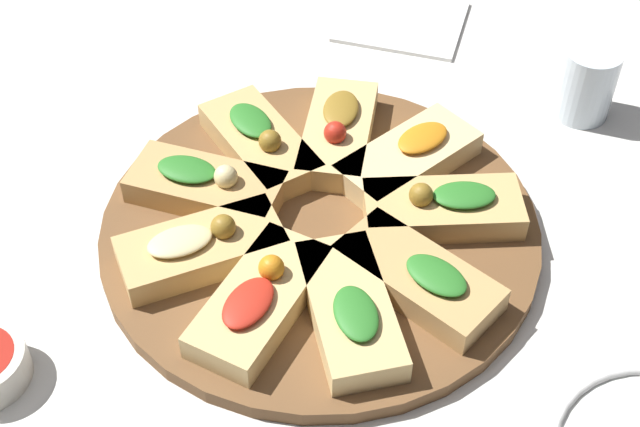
% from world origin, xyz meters
% --- Properties ---
extents(ground_plane, '(3.00, 3.00, 0.00)m').
position_xyz_m(ground_plane, '(0.00, 0.00, 0.00)').
color(ground_plane, silver).
extents(serving_board, '(0.42, 0.42, 0.02)m').
position_xyz_m(serving_board, '(0.00, 0.00, 0.01)').
color(serving_board, brown).
rests_on(serving_board, ground_plane).
extents(focaccia_slice_0, '(0.16, 0.13, 0.04)m').
position_xyz_m(focaccia_slice_0, '(-0.10, -0.06, 0.03)').
color(focaccia_slice_0, tan).
rests_on(focaccia_slice_0, serving_board).
extents(focaccia_slice_1, '(0.12, 0.16, 0.04)m').
position_xyz_m(focaccia_slice_1, '(-0.05, -0.11, 0.03)').
color(focaccia_slice_1, '#E5C689').
rests_on(focaccia_slice_1, serving_board).
extents(focaccia_slice_2, '(0.11, 0.16, 0.04)m').
position_xyz_m(focaccia_slice_2, '(0.03, -0.11, 0.03)').
color(focaccia_slice_2, '#DBB775').
rests_on(focaccia_slice_2, serving_board).
extents(focaccia_slice_3, '(0.16, 0.13, 0.04)m').
position_xyz_m(focaccia_slice_3, '(0.10, -0.06, 0.03)').
color(focaccia_slice_3, tan).
rests_on(focaccia_slice_3, serving_board).
extents(focaccia_slice_4, '(0.16, 0.09, 0.04)m').
position_xyz_m(focaccia_slice_4, '(0.11, 0.02, 0.03)').
color(focaccia_slice_4, tan).
rests_on(focaccia_slice_4, serving_board).
extents(focaccia_slice_5, '(0.15, 0.15, 0.04)m').
position_xyz_m(focaccia_slice_5, '(0.08, 0.09, 0.03)').
color(focaccia_slice_5, tan).
rests_on(focaccia_slice_5, serving_board).
extents(focaccia_slice_6, '(0.07, 0.15, 0.04)m').
position_xyz_m(focaccia_slice_6, '(0.00, 0.12, 0.03)').
color(focaccia_slice_6, '#DBB775').
rests_on(focaccia_slice_6, serving_board).
extents(focaccia_slice_7, '(0.14, 0.16, 0.04)m').
position_xyz_m(focaccia_slice_7, '(-0.07, 0.09, 0.03)').
color(focaccia_slice_7, '#DBB775').
rests_on(focaccia_slice_7, serving_board).
extents(focaccia_slice_8, '(0.16, 0.10, 0.04)m').
position_xyz_m(focaccia_slice_8, '(-0.11, 0.03, 0.03)').
color(focaccia_slice_8, tan).
rests_on(focaccia_slice_8, serving_board).
extents(water_glass, '(0.06, 0.06, 0.08)m').
position_xyz_m(water_glass, '(-0.17, -0.29, 0.04)').
color(water_glass, silver).
rests_on(water_glass, ground_plane).
extents(napkin_stack, '(0.17, 0.15, 0.01)m').
position_xyz_m(napkin_stack, '(0.07, -0.36, 0.00)').
color(napkin_stack, white).
rests_on(napkin_stack, ground_plane).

